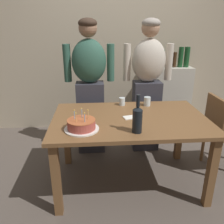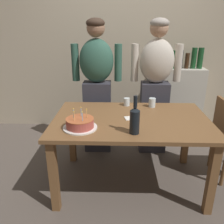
{
  "view_description": "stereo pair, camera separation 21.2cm",
  "coord_description": "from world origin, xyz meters",
  "px_view_note": "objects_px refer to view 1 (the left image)",
  "views": [
    {
      "loc": [
        -0.33,
        -2.07,
        1.59
      ],
      "look_at": [
        -0.18,
        -0.1,
        0.84
      ],
      "focal_mm": 37.25,
      "sensor_mm": 36.0,
      "label": 1
    },
    {
      "loc": [
        -0.12,
        -2.08,
        1.59
      ],
      "look_at": [
        -0.18,
        -0.1,
        0.84
      ],
      "focal_mm": 37.25,
      "sensor_mm": 36.0,
      "label": 2
    }
  ],
  "objects_px": {
    "water_glass_far": "(122,101)",
    "person_woman_cardigan": "(147,85)",
    "napkin_stack": "(130,117)",
    "wine_bottle": "(137,118)",
    "dining_chair": "(222,128)",
    "person_man_bearded": "(90,86)",
    "birthday_cake": "(81,125)",
    "water_glass_near": "(147,101)"
  },
  "relations": [
    {
      "from": "water_glass_far",
      "to": "person_woman_cardigan",
      "type": "distance_m",
      "value": 0.51
    },
    {
      "from": "person_woman_cardigan",
      "to": "napkin_stack",
      "type": "bearing_deg",
      "value": 66.08
    },
    {
      "from": "wine_bottle",
      "to": "person_woman_cardigan",
      "type": "height_order",
      "value": "person_woman_cardigan"
    },
    {
      "from": "water_glass_far",
      "to": "napkin_stack",
      "type": "bearing_deg",
      "value": -84.6
    },
    {
      "from": "napkin_stack",
      "to": "dining_chair",
      "type": "height_order",
      "value": "dining_chair"
    },
    {
      "from": "person_man_bearded",
      "to": "person_woman_cardigan",
      "type": "height_order",
      "value": "same"
    },
    {
      "from": "person_man_bearded",
      "to": "person_woman_cardigan",
      "type": "relative_size",
      "value": 1.0
    },
    {
      "from": "napkin_stack",
      "to": "person_woman_cardigan",
      "type": "xyz_separation_m",
      "value": [
        0.32,
        0.73,
        0.13
      ]
    },
    {
      "from": "birthday_cake",
      "to": "dining_chair",
      "type": "xyz_separation_m",
      "value": [
        1.51,
        0.4,
        -0.27
      ]
    },
    {
      "from": "dining_chair",
      "to": "person_man_bearded",
      "type": "bearing_deg",
      "value": 68.62
    },
    {
      "from": "person_woman_cardigan",
      "to": "person_man_bearded",
      "type": "bearing_deg",
      "value": 0.0
    },
    {
      "from": "person_man_bearded",
      "to": "person_woman_cardigan",
      "type": "distance_m",
      "value": 0.72
    },
    {
      "from": "water_glass_near",
      "to": "person_man_bearded",
      "type": "bearing_deg",
      "value": 148.9
    },
    {
      "from": "water_glass_far",
      "to": "dining_chair",
      "type": "xyz_separation_m",
      "value": [
        1.09,
        -0.22,
        -0.27
      ]
    },
    {
      "from": "napkin_stack",
      "to": "person_man_bearded",
      "type": "relative_size",
      "value": 0.07
    },
    {
      "from": "water_glass_near",
      "to": "dining_chair",
      "type": "bearing_deg",
      "value": -12.71
    },
    {
      "from": "person_man_bearded",
      "to": "water_glass_far",
      "type": "bearing_deg",
      "value": 136.0
    },
    {
      "from": "person_woman_cardigan",
      "to": "dining_chair",
      "type": "xyz_separation_m",
      "value": [
        0.73,
        -0.57,
        -0.36
      ]
    },
    {
      "from": "water_glass_near",
      "to": "wine_bottle",
      "type": "relative_size",
      "value": 0.3
    },
    {
      "from": "water_glass_near",
      "to": "water_glass_far",
      "type": "xyz_separation_m",
      "value": [
        -0.28,
        0.04,
        -0.01
      ]
    },
    {
      "from": "water_glass_near",
      "to": "wine_bottle",
      "type": "xyz_separation_m",
      "value": [
        -0.23,
        -0.66,
        0.07
      ]
    },
    {
      "from": "birthday_cake",
      "to": "napkin_stack",
      "type": "height_order",
      "value": "birthday_cake"
    },
    {
      "from": "napkin_stack",
      "to": "person_man_bearded",
      "type": "xyz_separation_m",
      "value": [
        -0.4,
        0.73,
        0.13
      ]
    },
    {
      "from": "wine_bottle",
      "to": "person_man_bearded",
      "type": "relative_size",
      "value": 0.2
    },
    {
      "from": "birthday_cake",
      "to": "water_glass_near",
      "type": "xyz_separation_m",
      "value": [
        0.7,
        0.58,
        0.01
      ]
    },
    {
      "from": "birthday_cake",
      "to": "person_man_bearded",
      "type": "height_order",
      "value": "person_man_bearded"
    },
    {
      "from": "person_woman_cardigan",
      "to": "dining_chair",
      "type": "bearing_deg",
      "value": 142.12
    },
    {
      "from": "birthday_cake",
      "to": "water_glass_far",
      "type": "height_order",
      "value": "birthday_cake"
    },
    {
      "from": "dining_chair",
      "to": "water_glass_far",
      "type": "bearing_deg",
      "value": 78.62
    },
    {
      "from": "person_woman_cardigan",
      "to": "wine_bottle",
      "type": "bearing_deg",
      "value": 73.26
    },
    {
      "from": "wine_bottle",
      "to": "water_glass_near",
      "type": "bearing_deg",
      "value": 70.69
    },
    {
      "from": "wine_bottle",
      "to": "person_man_bearded",
      "type": "xyz_separation_m",
      "value": [
        -0.4,
        1.05,
        0.01
      ]
    },
    {
      "from": "person_man_bearded",
      "to": "birthday_cake",
      "type": "bearing_deg",
      "value": 86.31
    },
    {
      "from": "birthday_cake",
      "to": "person_woman_cardigan",
      "type": "bearing_deg",
      "value": 50.99
    },
    {
      "from": "water_glass_far",
      "to": "person_man_bearded",
      "type": "distance_m",
      "value": 0.51
    },
    {
      "from": "birthday_cake",
      "to": "wine_bottle",
      "type": "bearing_deg",
      "value": -10.07
    },
    {
      "from": "napkin_stack",
      "to": "person_woman_cardigan",
      "type": "height_order",
      "value": "person_woman_cardigan"
    },
    {
      "from": "birthday_cake",
      "to": "dining_chair",
      "type": "relative_size",
      "value": 0.34
    },
    {
      "from": "person_man_bearded",
      "to": "water_glass_near",
      "type": "bearing_deg",
      "value": 148.9
    },
    {
      "from": "birthday_cake",
      "to": "napkin_stack",
      "type": "xyz_separation_m",
      "value": [
        0.46,
        0.24,
        -0.04
      ]
    },
    {
      "from": "birthday_cake",
      "to": "water_glass_far",
      "type": "xyz_separation_m",
      "value": [
        0.42,
        0.62,
        -0.0
      ]
    },
    {
      "from": "wine_bottle",
      "to": "person_woman_cardigan",
      "type": "bearing_deg",
      "value": 73.26
    }
  ]
}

